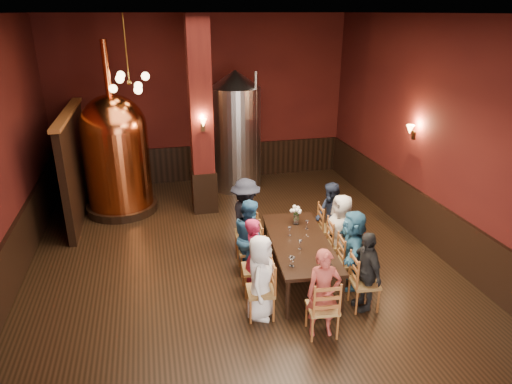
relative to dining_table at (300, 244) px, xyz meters
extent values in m
plane|color=black|center=(-0.96, 0.68, -0.69)|extent=(10.00, 10.00, 0.00)
plane|color=black|center=(-0.96, 0.68, 3.81)|extent=(10.00, 10.00, 0.00)
cube|color=#4B1410|center=(-0.96, 5.68, 1.56)|extent=(8.00, 0.02, 4.50)
cube|color=#4B1410|center=(-0.96, -4.32, 1.56)|extent=(8.00, 0.02, 4.50)
cube|color=#4B1410|center=(3.04, 0.68, 1.56)|extent=(0.02, 10.00, 4.50)
cube|color=black|center=(3.00, 0.68, -0.19)|extent=(0.08, 9.90, 1.00)
cube|color=black|center=(-0.96, 5.64, -0.19)|extent=(7.90, 0.08, 1.00)
cube|color=black|center=(-4.92, 0.68, -0.19)|extent=(0.08, 9.90, 1.00)
cube|color=#4B1410|center=(-1.26, 3.48, 1.56)|extent=(0.58, 0.58, 4.50)
cube|color=black|center=(-4.16, 3.88, 0.51)|extent=(0.22, 3.50, 2.40)
cube|color=black|center=(0.00, 0.00, 0.03)|extent=(1.23, 2.49, 0.06)
cylinder|color=black|center=(-0.55, -1.09, -0.34)|extent=(0.07, 0.07, 0.69)
cylinder|color=black|center=(0.33, -1.18, -0.34)|extent=(0.07, 0.07, 0.69)
cylinder|color=black|center=(-0.33, 1.18, -0.34)|extent=(0.07, 0.07, 0.69)
cylinder|color=black|center=(0.55, 1.09, -0.34)|extent=(0.07, 0.07, 0.69)
imported|color=white|center=(-0.94, -0.91, 0.01)|extent=(0.71, 0.81, 1.40)
imported|color=#AB1D43|center=(-0.88, -0.24, 0.00)|extent=(0.51, 0.60, 1.38)
imported|color=#295C8B|center=(-0.81, 0.41, 0.03)|extent=(0.43, 0.74, 1.44)
imported|color=black|center=(-0.75, 1.08, 0.11)|extent=(0.67, 1.07, 1.59)
imported|color=black|center=(0.75, -1.08, -0.01)|extent=(0.39, 0.82, 1.36)
imported|color=#2D6588|center=(0.81, -0.41, 0.02)|extent=(0.80, 1.39, 1.42)
imported|color=beige|center=(0.88, 0.24, 0.03)|extent=(0.51, 0.74, 1.44)
imported|color=#1B2236|center=(0.94, 0.91, 0.02)|extent=(0.36, 0.70, 1.41)
imported|color=#A03D35|center=(-0.15, -1.54, 0.01)|extent=(0.55, 0.41, 1.39)
cylinder|color=black|center=(-3.23, 3.90, -0.59)|extent=(1.69, 1.69, 0.19)
cylinder|color=#D46331|center=(-3.23, 3.90, 0.44)|extent=(1.76, 1.76, 1.87)
sphere|color=#D46331|center=(-3.23, 3.90, 1.37)|extent=(1.50, 1.50, 1.50)
cylinder|color=#D46331|center=(-3.23, 3.90, 2.68)|extent=(0.15, 0.15, 1.22)
cylinder|color=#B2B2B7|center=(-0.20, 4.80, 0.67)|extent=(1.61, 1.61, 2.72)
cone|color=#B2B2B7|center=(-0.20, 4.80, 2.25)|extent=(1.31, 1.31, 0.44)
cylinder|color=#B2B2B7|center=(0.23, 4.37, 0.95)|extent=(0.09, 0.09, 3.05)
cylinder|color=white|center=(0.15, 0.68, 0.16)|extent=(0.11, 0.11, 0.20)
camera|label=1|loc=(-2.41, -6.79, 3.85)|focal=32.00mm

